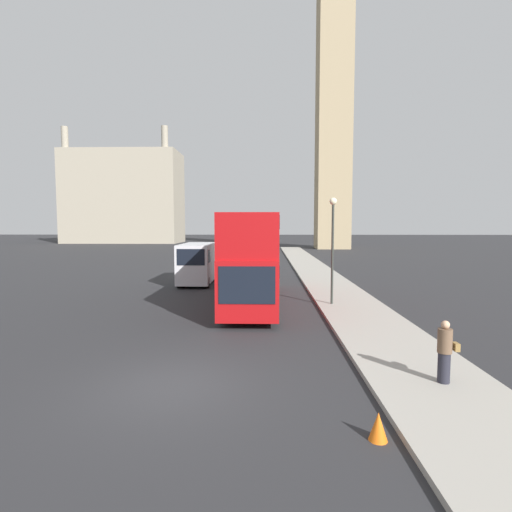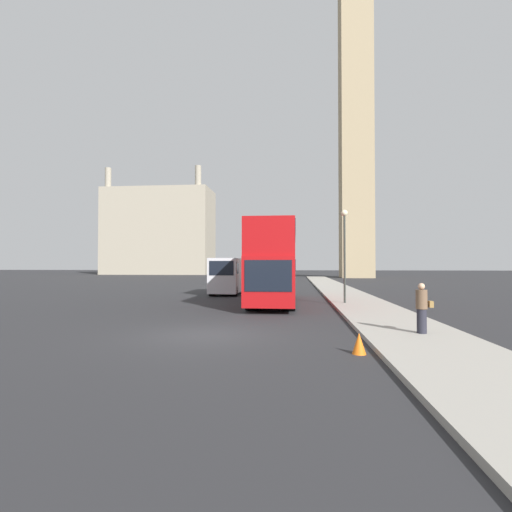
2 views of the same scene
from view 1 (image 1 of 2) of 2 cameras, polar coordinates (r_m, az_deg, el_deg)
ground_plane at (r=10.84m, az=-12.14°, el=-17.81°), size 300.00×300.00×0.00m
sidewalk_strip at (r=11.36m, az=24.31°, el=-16.64°), size 3.31×120.00×0.15m
clock_tower at (r=76.74m, az=11.22°, el=29.69°), size 5.94×6.11×71.99m
building_block_distant at (r=95.07m, az=-18.30°, el=7.94°), size 24.89×11.53×24.61m
red_double_decker_bus at (r=20.79m, az=-0.58°, el=0.23°), size 2.51×11.41×4.57m
white_van at (r=27.71m, az=-8.37°, el=-0.95°), size 2.10×5.03×2.78m
pedestrian at (r=11.26m, az=25.38°, el=-12.25°), size 0.51×0.35×1.57m
street_lamp at (r=20.05m, az=10.90°, el=3.16°), size 0.36×0.36×5.26m
traffic_cone at (r=8.56m, az=17.06°, el=-22.25°), size 0.36×0.36×0.55m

